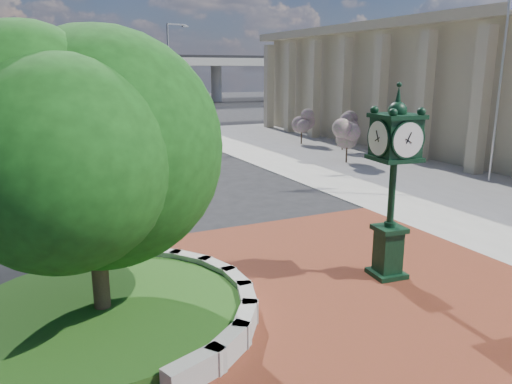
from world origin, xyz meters
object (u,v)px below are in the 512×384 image
object	(u,v)px
parked_car	(91,118)
street_lamp_far	(39,76)
post_clock	(393,176)
flagpole_b	(500,83)
street_lamp_near	(171,72)

from	to	relation	value
parked_car	street_lamp_far	bearing A→B (deg)	-138.06
post_clock	street_lamp_far	xyz separation A→B (m)	(-6.23, 40.66, 2.06)
flagpole_b	street_lamp_far	world-z (taller)	flagpole_b
flagpole_b	post_clock	bearing A→B (deg)	-150.45
street_lamp_far	parked_car	bearing A→B (deg)	18.88
parked_car	flagpole_b	bearing A→B (deg)	-45.11
parked_car	street_lamp_near	bearing A→B (deg)	-44.50
post_clock	flagpole_b	xyz separation A→B (m)	(12.29, 6.97, 2.01)
street_lamp_near	parked_car	bearing A→B (deg)	112.44
parked_car	street_lamp_near	world-z (taller)	street_lamp_near
post_clock	street_lamp_far	bearing A→B (deg)	98.71
flagpole_b	street_lamp_far	distance (m)	38.44
parked_car	post_clock	bearing A→B (deg)	-64.47
street_lamp_near	street_lamp_far	world-z (taller)	street_lamp_near
flagpole_b	street_lamp_near	distance (m)	25.06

